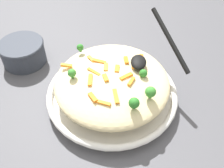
% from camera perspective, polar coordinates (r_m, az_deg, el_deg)
% --- Properties ---
extents(ground_plane, '(2.40, 2.40, 0.00)m').
position_cam_1_polar(ground_plane, '(0.72, -0.00, -3.41)').
color(ground_plane, '#4C4C51').
extents(serving_bowl, '(0.35, 0.35, 0.04)m').
position_cam_1_polar(serving_bowl, '(0.70, -0.00, -2.33)').
color(serving_bowl, white).
rests_on(serving_bowl, ground_plane).
extents(pasta_mound, '(0.30, 0.30, 0.07)m').
position_cam_1_polar(pasta_mound, '(0.67, -0.00, 0.44)').
color(pasta_mound, beige).
rests_on(pasta_mound, serving_bowl).
extents(carrot_piece_0, '(0.03, 0.02, 0.01)m').
position_cam_1_polar(carrot_piece_0, '(0.69, -4.64, 5.58)').
color(carrot_piece_0, orange).
rests_on(carrot_piece_0, pasta_mound).
extents(carrot_piece_1, '(0.03, 0.01, 0.01)m').
position_cam_1_polar(carrot_piece_1, '(0.65, 1.14, 3.45)').
color(carrot_piece_1, orange).
rests_on(carrot_piece_1, pasta_mound).
extents(carrot_piece_2, '(0.03, 0.02, 0.01)m').
position_cam_1_polar(carrot_piece_2, '(0.68, 3.16, 5.23)').
color(carrot_piece_2, orange).
rests_on(carrot_piece_2, pasta_mound).
extents(carrot_piece_3, '(0.03, 0.03, 0.01)m').
position_cam_1_polar(carrot_piece_3, '(0.63, 3.18, 1.71)').
color(carrot_piece_3, orange).
rests_on(carrot_piece_3, pasta_mound).
extents(carrot_piece_4, '(0.03, 0.02, 0.01)m').
position_cam_1_polar(carrot_piece_4, '(0.63, -1.46, 1.38)').
color(carrot_piece_4, orange).
rests_on(carrot_piece_4, pasta_mound).
extents(carrot_piece_5, '(0.03, 0.04, 0.01)m').
position_cam_1_polar(carrot_piece_5, '(0.65, -4.01, 2.96)').
color(carrot_piece_5, orange).
rests_on(carrot_piece_5, pasta_mound).
extents(carrot_piece_6, '(0.02, 0.04, 0.01)m').
position_cam_1_polar(carrot_piece_6, '(0.68, -2.87, 5.01)').
color(carrot_piece_6, orange).
rests_on(carrot_piece_6, pasta_mound).
extents(carrot_piece_7, '(0.03, 0.02, 0.01)m').
position_cam_1_polar(carrot_piece_7, '(0.62, 4.29, 0.55)').
color(carrot_piece_7, orange).
rests_on(carrot_piece_7, pasta_mound).
extents(carrot_piece_8, '(0.03, 0.01, 0.01)m').
position_cam_1_polar(carrot_piece_8, '(0.66, -1.37, 3.78)').
color(carrot_piece_8, orange).
rests_on(carrot_piece_8, pasta_mound).
extents(carrot_piece_9, '(0.04, 0.01, 0.01)m').
position_cam_1_polar(carrot_piece_9, '(0.63, -4.87, 0.92)').
color(carrot_piece_9, orange).
rests_on(carrot_piece_9, pasta_mound).
extents(carrot_piece_10, '(0.01, 0.03, 0.01)m').
position_cam_1_polar(carrot_piece_10, '(0.68, -10.07, 4.08)').
color(carrot_piece_10, orange).
rests_on(carrot_piece_10, pasta_mound).
extents(carrot_piece_11, '(0.04, 0.02, 0.01)m').
position_cam_1_polar(carrot_piece_11, '(0.59, 0.85, -2.73)').
color(carrot_piece_11, orange).
rests_on(carrot_piece_11, pasta_mound).
extents(carrot_piece_12, '(0.02, 0.04, 0.01)m').
position_cam_1_polar(carrot_piece_12, '(0.58, -2.00, -4.19)').
color(carrot_piece_12, orange).
rests_on(carrot_piece_12, pasta_mound).
extents(carrot_piece_13, '(0.03, 0.02, 0.01)m').
position_cam_1_polar(carrot_piece_13, '(0.67, 5.46, 4.25)').
color(carrot_piece_13, orange).
rests_on(carrot_piece_13, pasta_mound).
extents(carrot_piece_14, '(0.03, 0.01, 0.01)m').
position_cam_1_polar(carrot_piece_14, '(0.70, 6.58, 5.80)').
color(carrot_piece_14, orange).
rests_on(carrot_piece_14, pasta_mound).
extents(carrot_piece_15, '(0.03, 0.03, 0.01)m').
position_cam_1_polar(carrot_piece_15, '(0.59, -4.28, -2.99)').
color(carrot_piece_15, orange).
rests_on(carrot_piece_15, pasta_mound).
extents(broccoli_floret_0, '(0.02, 0.02, 0.02)m').
position_cam_1_polar(broccoli_floret_0, '(0.64, 6.97, 2.53)').
color(broccoli_floret_0, '#296820').
rests_on(broccoli_floret_0, pasta_mound).
extents(broccoli_floret_1, '(0.02, 0.02, 0.03)m').
position_cam_1_polar(broccoli_floret_1, '(0.57, 4.92, -4.25)').
color(broccoli_floret_1, '#296820').
rests_on(broccoli_floret_1, pasta_mound).
extents(broccoli_floret_2, '(0.03, 0.03, 0.03)m').
position_cam_1_polar(broccoli_floret_2, '(0.59, 8.54, -1.78)').
color(broccoli_floret_2, '#377928').
rests_on(broccoli_floret_2, pasta_mound).
extents(broccoli_floret_3, '(0.02, 0.02, 0.02)m').
position_cam_1_polar(broccoli_floret_3, '(0.71, -7.09, 8.03)').
color(broccoli_floret_3, '#296820').
rests_on(broccoli_floret_3, pasta_mound).
extents(broccoli_floret_4, '(0.02, 0.02, 0.03)m').
position_cam_1_polar(broccoli_floret_4, '(0.64, -8.87, 2.40)').
color(broccoli_floret_4, '#377928').
rests_on(broccoli_floret_4, pasta_mound).
extents(serving_spoon, '(0.16, 0.15, 0.10)m').
position_cam_1_polar(serving_spoon, '(0.67, 8.76, 6.83)').
color(serving_spoon, black).
rests_on(serving_spoon, pasta_mound).
extents(companion_bowl, '(0.14, 0.14, 0.07)m').
position_cam_1_polar(companion_bowl, '(0.85, -19.22, 6.86)').
color(companion_bowl, '#333842').
rests_on(companion_bowl, ground_plane).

